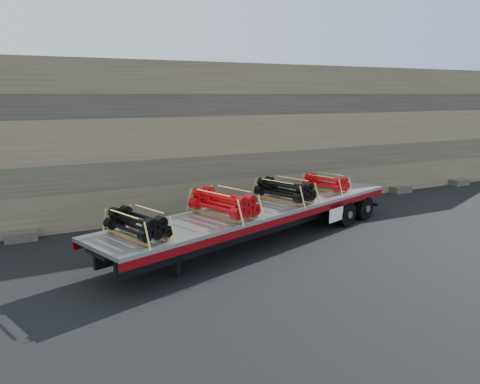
{
  "coord_description": "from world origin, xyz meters",
  "views": [
    {
      "loc": [
        -8.33,
        -14.66,
        5.58
      ],
      "look_at": [
        0.13,
        1.89,
        1.68
      ],
      "focal_mm": 35.0,
      "sensor_mm": 36.0,
      "label": 1
    }
  ],
  "objects": [
    {
      "name": "bundle_rear",
      "position": [
        4.34,
        1.74,
        1.72
      ],
      "size": [
        1.47,
        2.07,
        0.66
      ],
      "primitive_type": null,
      "rotation": [
        0.0,
        0.0,
        0.32
      ],
      "color": "#B8090D",
      "rests_on": "trailer"
    },
    {
      "name": "ground",
      "position": [
        0.0,
        0.0,
        0.0
      ],
      "size": [
        120.0,
        120.0,
        0.0
      ],
      "primitive_type": "plane",
      "color": "black",
      "rests_on": "ground"
    },
    {
      "name": "bundle_midfront",
      "position": [
        -1.57,
        -0.18,
        1.81
      ],
      "size": [
        1.91,
        2.68,
        0.86
      ],
      "primitive_type": null,
      "rotation": [
        0.0,
        0.0,
        0.32
      ],
      "color": "#B8090D",
      "rests_on": "trailer"
    },
    {
      "name": "trailer",
      "position": [
        0.27,
        0.42,
        0.69
      ],
      "size": [
        13.98,
        6.82,
        1.38
      ],
      "primitive_type": null,
      "rotation": [
        0.0,
        0.0,
        0.32
      ],
      "color": "#B9BCC2",
      "rests_on": "ground"
    },
    {
      "name": "rock_wall",
      "position": [
        0.0,
        6.5,
        3.5
      ],
      "size": [
        44.0,
        3.0,
        7.0
      ],
      "primitive_type": "cube",
      "color": "#7A6B54",
      "rests_on": "ground"
    },
    {
      "name": "bundle_front",
      "position": [
        -4.94,
        -1.28,
        1.76
      ],
      "size": [
        1.67,
        2.35,
        0.75
      ],
      "primitive_type": null,
      "rotation": [
        0.0,
        0.0,
        0.32
      ],
      "color": "black",
      "rests_on": "trailer"
    },
    {
      "name": "bundle_midrear",
      "position": [
        1.61,
        0.86,
        1.79
      ],
      "size": [
        1.8,
        2.54,
        0.81
      ],
      "primitive_type": null,
      "rotation": [
        0.0,
        0.0,
        0.32
      ],
      "color": "black",
      "rests_on": "trailer"
    }
  ]
}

